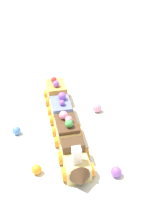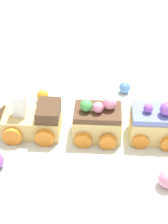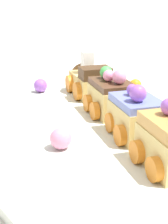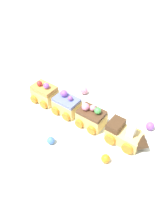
% 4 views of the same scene
% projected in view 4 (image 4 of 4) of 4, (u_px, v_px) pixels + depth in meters
% --- Properties ---
extents(ground_plane, '(10.00, 10.00, 0.00)m').
position_uv_depth(ground_plane, '(93.00, 116.00, 0.70)').
color(ground_plane, beige).
extents(display_board, '(0.67, 0.39, 0.01)m').
position_uv_depth(display_board, '(93.00, 114.00, 0.69)').
color(display_board, silver).
rests_on(display_board, ground_plane).
extents(cake_train_locomotive, '(0.13, 0.09, 0.08)m').
position_uv_depth(cake_train_locomotive, '(127.00, 136.00, 0.59)').
color(cake_train_locomotive, '#E5C675').
rests_on(cake_train_locomotive, display_board).
extents(cake_car_chocolate, '(0.09, 0.09, 0.07)m').
position_uv_depth(cake_car_chocolate, '(91.00, 117.00, 0.64)').
color(cake_car_chocolate, '#E5C675').
rests_on(cake_car_chocolate, display_board).
extents(cake_car_blueberry, '(0.09, 0.09, 0.07)m').
position_uv_depth(cake_car_blueberry, '(67.00, 105.00, 0.68)').
color(cake_car_blueberry, '#E5C675').
rests_on(cake_car_blueberry, display_board).
extents(cake_car_caramel, '(0.09, 0.09, 0.08)m').
position_uv_depth(cake_car_caramel, '(45.00, 94.00, 0.71)').
color(cake_car_caramel, '#E5C675').
rests_on(cake_car_caramel, display_board).
extents(gumball_orange, '(0.02, 0.02, 0.02)m').
position_uv_depth(gumball_orange, '(106.00, 159.00, 0.55)').
color(gumball_orange, orange).
rests_on(gumball_orange, display_board).
extents(gumball_pink, '(0.03, 0.03, 0.03)m').
position_uv_depth(gumball_pink, '(84.00, 90.00, 0.75)').
color(gumball_pink, pink).
rests_on(gumball_pink, display_board).
extents(gumball_purple, '(0.03, 0.03, 0.03)m').
position_uv_depth(gumball_purple, '(150.00, 126.00, 0.63)').
color(gumball_purple, '#9956C6').
rests_on(gumball_purple, display_board).
extents(gumball_blue, '(0.02, 0.02, 0.02)m').
position_uv_depth(gumball_blue, '(51.00, 140.00, 0.59)').
color(gumball_blue, '#4C84E0').
rests_on(gumball_blue, display_board).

